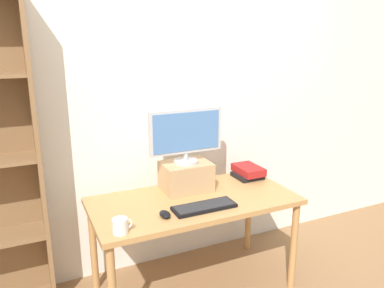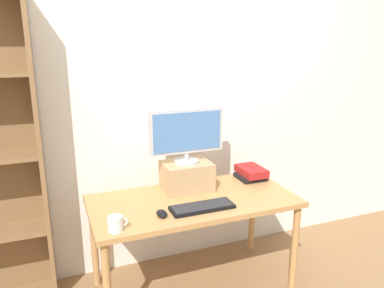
{
  "view_description": "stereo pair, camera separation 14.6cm",
  "coord_description": "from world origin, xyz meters",
  "px_view_note": "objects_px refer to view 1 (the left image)",
  "views": [
    {
      "loc": [
        -1.02,
        -2.18,
        1.77
      ],
      "look_at": [
        0.02,
        0.07,
        1.09
      ],
      "focal_mm": 35.0,
      "sensor_mm": 36.0,
      "label": 1
    },
    {
      "loc": [
        -0.89,
        -2.24,
        1.77
      ],
      "look_at": [
        0.02,
        0.07,
        1.09
      ],
      "focal_mm": 35.0,
      "sensor_mm": 36.0,
      "label": 2
    }
  ],
  "objects_px": {
    "desk": "(194,208)",
    "keyboard": "(204,207)",
    "riser_box": "(186,176)",
    "computer_monitor": "(186,134)",
    "computer_mouse": "(165,214)",
    "book_stack": "(248,172)",
    "coffee_mug": "(121,226)"
  },
  "relations": [
    {
      "from": "desk",
      "to": "keyboard",
      "type": "height_order",
      "value": "keyboard"
    },
    {
      "from": "riser_box",
      "to": "computer_monitor",
      "type": "distance_m",
      "value": 0.32
    },
    {
      "from": "riser_box",
      "to": "computer_mouse",
      "type": "relative_size",
      "value": 3.36
    },
    {
      "from": "desk",
      "to": "book_stack",
      "type": "relative_size",
      "value": 5.47
    },
    {
      "from": "computer_monitor",
      "to": "computer_mouse",
      "type": "distance_m",
      "value": 0.62
    },
    {
      "from": "computer_monitor",
      "to": "book_stack",
      "type": "bearing_deg",
      "value": 3.07
    },
    {
      "from": "desk",
      "to": "computer_mouse",
      "type": "relative_size",
      "value": 13.69
    },
    {
      "from": "computer_monitor",
      "to": "keyboard",
      "type": "xyz_separation_m",
      "value": [
        -0.02,
        -0.35,
        -0.41
      ]
    },
    {
      "from": "desk",
      "to": "computer_monitor",
      "type": "distance_m",
      "value": 0.53
    },
    {
      "from": "riser_box",
      "to": "coffee_mug",
      "type": "bearing_deg",
      "value": -144.05
    },
    {
      "from": "coffee_mug",
      "to": "keyboard",
      "type": "bearing_deg",
      "value": 8.75
    },
    {
      "from": "computer_mouse",
      "to": "desk",
      "type": "bearing_deg",
      "value": 32.18
    },
    {
      "from": "keyboard",
      "to": "computer_mouse",
      "type": "bearing_deg",
      "value": -178.72
    },
    {
      "from": "desk",
      "to": "book_stack",
      "type": "height_order",
      "value": "book_stack"
    },
    {
      "from": "riser_box",
      "to": "coffee_mug",
      "type": "distance_m",
      "value": 0.75
    },
    {
      "from": "desk",
      "to": "computer_mouse",
      "type": "distance_m",
      "value": 0.35
    },
    {
      "from": "desk",
      "to": "riser_box",
      "type": "xyz_separation_m",
      "value": [
        0.02,
        0.18,
        0.18
      ]
    },
    {
      "from": "desk",
      "to": "computer_monitor",
      "type": "relative_size",
      "value": 2.59
    },
    {
      "from": "riser_box",
      "to": "computer_monitor",
      "type": "relative_size",
      "value": 0.64
    },
    {
      "from": "computer_mouse",
      "to": "coffee_mug",
      "type": "height_order",
      "value": "coffee_mug"
    },
    {
      "from": "computer_monitor",
      "to": "computer_mouse",
      "type": "bearing_deg",
      "value": -130.56
    },
    {
      "from": "book_stack",
      "to": "computer_monitor",
      "type": "bearing_deg",
      "value": -176.93
    },
    {
      "from": "riser_box",
      "to": "keyboard",
      "type": "bearing_deg",
      "value": -93.93
    },
    {
      "from": "computer_monitor",
      "to": "book_stack",
      "type": "relative_size",
      "value": 2.11
    },
    {
      "from": "coffee_mug",
      "to": "computer_mouse",
      "type": "bearing_deg",
      "value": 15.4
    },
    {
      "from": "desk",
      "to": "computer_mouse",
      "type": "bearing_deg",
      "value": -147.82
    },
    {
      "from": "coffee_mug",
      "to": "book_stack",
      "type": "bearing_deg",
      "value": 21.85
    },
    {
      "from": "riser_box",
      "to": "coffee_mug",
      "type": "xyz_separation_m",
      "value": [
        -0.6,
        -0.44,
        -0.06
      ]
    },
    {
      "from": "coffee_mug",
      "to": "computer_monitor",
      "type": "bearing_deg",
      "value": 35.85
    },
    {
      "from": "desk",
      "to": "coffee_mug",
      "type": "bearing_deg",
      "value": -155.91
    },
    {
      "from": "keyboard",
      "to": "book_stack",
      "type": "xyz_separation_m",
      "value": [
        0.58,
        0.38,
        0.03
      ]
    },
    {
      "from": "book_stack",
      "to": "coffee_mug",
      "type": "bearing_deg",
      "value": -158.15
    }
  ]
}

